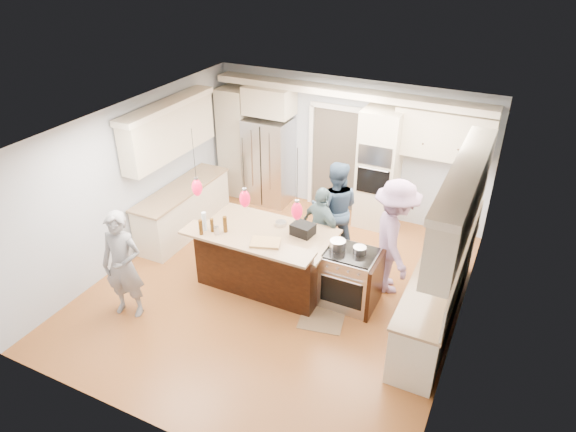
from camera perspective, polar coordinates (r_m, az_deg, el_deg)
name	(u,v)px	position (r m, az deg, el deg)	size (l,w,h in m)	color
ground_plane	(279,287)	(8.40, -1.05, -7.91)	(6.00, 6.00, 0.00)	#B05F30
room_shell	(277,187)	(7.43, -1.18, 3.29)	(5.54, 6.04, 2.72)	#B2BCC6
refrigerator	(269,161)	(10.60, -2.13, 6.13)	(0.90, 0.70, 1.80)	#B7B7BC
oven_column	(378,170)	(9.74, 10.02, 5.10)	(0.72, 0.69, 2.30)	beige
back_upper_cabinets	(308,129)	(10.09, 2.21, 9.59)	(5.30, 0.61, 2.54)	beige
right_counter_run	(445,262)	(7.45, 17.04, -4.86)	(0.64, 3.10, 2.51)	beige
left_cabinets	(178,181)	(9.59, -12.08, 3.85)	(0.64, 2.30, 2.51)	beige
kitchen_island	(267,256)	(8.26, -2.38, -4.49)	(2.10, 1.46, 1.12)	black
island_range	(351,278)	(7.88, 7.01, -6.87)	(0.82, 0.71, 0.92)	#B7B7BC
pendant_lights	(245,199)	(7.15, -4.82, 1.94)	(1.75, 0.15, 1.03)	black
person_bar_end	(123,265)	(7.79, -17.88, -5.23)	(0.62, 0.41, 1.70)	gray
person_far_left	(335,209)	(8.85, 5.24, 0.79)	(0.84, 0.66, 1.73)	#334963
person_far_right	(322,229)	(8.49, 3.75, -1.44)	(0.87, 0.36, 1.49)	slate
person_range_side	(394,238)	(8.02, 11.71, -2.36)	(1.22, 0.70, 1.90)	#95739A
floor_rug	(324,311)	(7.94, 4.04, -10.54)	(0.64, 0.94, 0.01)	olive
water_bottle	(204,221)	(7.74, -9.30, -0.59)	(0.07, 0.07, 0.30)	silver
beer_bottle_a	(212,225)	(7.71, -8.44, -1.02)	(0.05, 0.05, 0.22)	#452A0C
beer_bottle_b	(201,227)	(7.66, -9.67, -1.24)	(0.06, 0.06, 0.24)	#452A0C
beer_bottle_c	(225,224)	(7.66, -7.00, -0.92)	(0.06, 0.06, 0.26)	#452A0C
drink_can	(216,230)	(7.65, -7.96, -1.58)	(0.07, 0.07, 0.13)	#B7B7BC
cutting_board	(266,242)	(7.40, -2.51, -2.95)	(0.42, 0.30, 0.03)	tan
pot_large	(338,244)	(7.65, 5.54, -3.17)	(0.24, 0.24, 0.14)	#B7B7BC
pot_small	(360,250)	(7.60, 7.97, -3.75)	(0.20, 0.20, 0.10)	#B7B7BC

